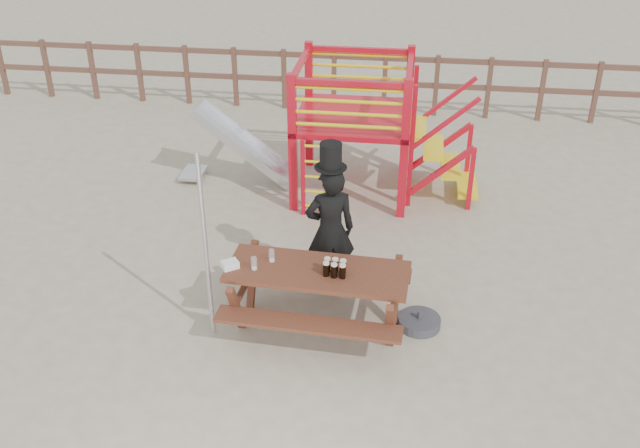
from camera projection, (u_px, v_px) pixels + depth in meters
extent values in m
plane|color=#B2A68A|center=(305.00, 326.00, 8.29)|extent=(60.00, 60.00, 0.00)
cube|color=brown|center=(360.00, 57.00, 13.75)|extent=(15.00, 0.06, 0.10)
cube|color=brown|center=(359.00, 82.00, 14.00)|extent=(15.00, 0.06, 0.10)
cube|color=brown|center=(2.00, 66.00, 14.88)|extent=(0.09, 0.09, 1.20)
cube|color=brown|center=(47.00, 68.00, 14.76)|extent=(0.09, 0.09, 1.20)
cube|color=brown|center=(93.00, 71.00, 14.65)|extent=(0.09, 0.09, 1.20)
cube|color=brown|center=(139.00, 73.00, 14.53)|extent=(0.09, 0.09, 1.20)
cube|color=brown|center=(187.00, 75.00, 14.41)|extent=(0.09, 0.09, 1.20)
cube|color=brown|center=(235.00, 77.00, 14.29)|extent=(0.09, 0.09, 1.20)
cube|color=brown|center=(284.00, 79.00, 14.18)|extent=(0.09, 0.09, 1.20)
cube|color=brown|center=(334.00, 81.00, 14.06)|extent=(0.09, 0.09, 1.20)
cube|color=brown|center=(385.00, 83.00, 13.94)|extent=(0.09, 0.09, 1.20)
cube|color=brown|center=(436.00, 86.00, 13.82)|extent=(0.09, 0.09, 1.20)
cube|color=brown|center=(489.00, 88.00, 13.70)|extent=(0.09, 0.09, 1.20)
cube|color=brown|center=(542.00, 90.00, 13.59)|extent=(0.09, 0.09, 1.20)
cube|color=brown|center=(596.00, 93.00, 13.47)|extent=(0.09, 0.09, 1.20)
cube|color=red|center=(293.00, 145.00, 10.24)|extent=(0.12, 0.12, 2.10)
cube|color=red|center=(404.00, 151.00, 10.05)|extent=(0.12, 0.12, 2.10)
cube|color=red|center=(309.00, 106.00, 11.61)|extent=(0.12, 0.12, 2.10)
cube|color=red|center=(408.00, 110.00, 11.42)|extent=(0.12, 0.12, 2.10)
cube|color=red|center=(354.00, 117.00, 10.76)|extent=(1.72, 1.72, 0.08)
cube|color=red|center=(349.00, 83.00, 9.67)|extent=(1.60, 0.08, 0.08)
cube|color=red|center=(360.00, 50.00, 11.04)|extent=(1.60, 0.08, 0.08)
cube|color=red|center=(301.00, 63.00, 10.45)|extent=(0.08, 1.60, 0.08)
cube|color=red|center=(410.00, 68.00, 10.26)|extent=(0.08, 1.60, 0.08)
cylinder|color=yellow|center=(348.00, 126.00, 9.98)|extent=(1.50, 0.05, 0.05)
cylinder|color=yellow|center=(359.00, 88.00, 11.35)|extent=(1.50, 0.05, 0.05)
cylinder|color=yellow|center=(349.00, 114.00, 9.89)|extent=(1.50, 0.05, 0.05)
cylinder|color=yellow|center=(359.00, 77.00, 11.26)|extent=(1.50, 0.05, 0.05)
cylinder|color=yellow|center=(349.00, 102.00, 9.80)|extent=(1.50, 0.05, 0.05)
cylinder|color=yellow|center=(359.00, 66.00, 11.17)|extent=(1.50, 0.05, 0.05)
cylinder|color=yellow|center=(349.00, 89.00, 9.71)|extent=(1.50, 0.05, 0.05)
cylinder|color=yellow|center=(360.00, 55.00, 11.08)|extent=(1.50, 0.05, 0.05)
cube|color=red|center=(303.00, 178.00, 10.31)|extent=(0.06, 0.06, 1.20)
cube|color=red|center=(328.00, 179.00, 10.27)|extent=(0.06, 0.06, 1.20)
cylinder|color=yellow|center=(315.00, 206.00, 10.52)|extent=(0.36, 0.04, 0.04)
cylinder|color=yellow|center=(315.00, 192.00, 10.40)|extent=(0.36, 0.04, 0.04)
cylinder|color=yellow|center=(315.00, 177.00, 10.28)|extent=(0.36, 0.04, 0.04)
cylinder|color=yellow|center=(315.00, 162.00, 10.16)|extent=(0.36, 0.04, 0.04)
cylinder|color=yellow|center=(315.00, 146.00, 10.04)|extent=(0.36, 0.04, 0.04)
cube|color=yellow|center=(416.00, 128.00, 10.70)|extent=(0.30, 0.90, 0.06)
cube|color=yellow|center=(433.00, 147.00, 10.82)|extent=(0.30, 0.90, 0.06)
cube|color=yellow|center=(450.00, 166.00, 10.94)|extent=(0.30, 0.90, 0.06)
cube|color=yellow|center=(467.00, 185.00, 11.06)|extent=(0.30, 0.90, 0.06)
cube|color=red|center=(441.00, 171.00, 10.51)|extent=(0.95, 0.08, 0.86)
cube|color=red|center=(440.00, 147.00, 11.28)|extent=(0.95, 0.08, 0.86)
cube|color=silver|center=(246.00, 146.00, 11.25)|extent=(1.53, 0.55, 1.21)
cube|color=silver|center=(241.00, 151.00, 10.99)|extent=(1.58, 0.04, 1.28)
cube|color=silver|center=(249.00, 137.00, 11.46)|extent=(1.58, 0.04, 1.28)
cube|color=silver|center=(193.00, 173.00, 11.61)|extent=(0.35, 0.55, 0.05)
cube|color=brown|center=(318.00, 272.00, 7.91)|extent=(2.06, 0.87, 0.05)
cube|color=brown|center=(308.00, 324.00, 7.59)|extent=(2.04, 0.39, 0.04)
cube|color=brown|center=(326.00, 267.00, 8.54)|extent=(2.04, 0.39, 0.04)
cube|color=brown|center=(245.00, 292.00, 8.25)|extent=(0.15, 1.22, 0.73)
cube|color=brown|center=(393.00, 309.00, 7.97)|extent=(0.15, 1.22, 0.73)
imported|color=black|center=(330.00, 231.00, 8.55)|extent=(0.70, 0.57, 1.67)
cube|color=#0B801E|center=(328.00, 211.00, 8.56)|extent=(0.07, 0.04, 0.39)
cylinder|color=black|center=(331.00, 167.00, 8.13)|extent=(0.38, 0.38, 0.01)
cylinder|color=black|center=(331.00, 155.00, 8.05)|extent=(0.26, 0.26, 0.29)
cube|color=white|center=(329.00, 142.00, 8.11)|extent=(0.13, 0.05, 0.03)
cylinder|color=#B2B2B7|center=(206.00, 249.00, 7.62)|extent=(0.05, 0.05, 2.27)
cylinder|color=#38383D|center=(419.00, 322.00, 8.26)|extent=(0.49, 0.49, 0.11)
cylinder|color=#38383D|center=(420.00, 315.00, 8.21)|extent=(0.06, 0.06, 0.10)
cube|color=white|center=(230.00, 265.00, 7.92)|extent=(0.23, 0.22, 0.08)
cylinder|color=black|center=(326.00, 270.00, 7.76)|extent=(0.07, 0.07, 0.15)
cylinder|color=beige|center=(326.00, 263.00, 7.72)|extent=(0.07, 0.07, 0.02)
cylinder|color=black|center=(334.00, 271.00, 7.74)|extent=(0.07, 0.07, 0.15)
cylinder|color=beige|center=(334.00, 265.00, 7.70)|extent=(0.07, 0.07, 0.02)
cylinder|color=black|center=(343.00, 272.00, 7.73)|extent=(0.07, 0.07, 0.15)
cylinder|color=beige|center=(343.00, 265.00, 7.68)|extent=(0.07, 0.07, 0.02)
cylinder|color=black|center=(327.00, 265.00, 7.84)|extent=(0.07, 0.07, 0.15)
cylinder|color=beige|center=(327.00, 259.00, 7.80)|extent=(0.07, 0.07, 0.02)
cylinder|color=black|center=(335.00, 266.00, 7.83)|extent=(0.07, 0.07, 0.15)
cylinder|color=beige|center=(335.00, 259.00, 7.79)|extent=(0.07, 0.07, 0.02)
cylinder|color=black|center=(343.00, 267.00, 7.80)|extent=(0.07, 0.07, 0.15)
cylinder|color=beige|center=(343.00, 261.00, 7.76)|extent=(0.07, 0.07, 0.02)
cylinder|color=silver|center=(272.00, 256.00, 8.02)|extent=(0.07, 0.07, 0.15)
cylinder|color=beige|center=(272.00, 260.00, 8.05)|extent=(0.06, 0.06, 0.02)
cylinder|color=silver|center=(254.00, 263.00, 7.87)|extent=(0.07, 0.07, 0.15)
cylinder|color=beige|center=(254.00, 268.00, 7.91)|extent=(0.06, 0.06, 0.02)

